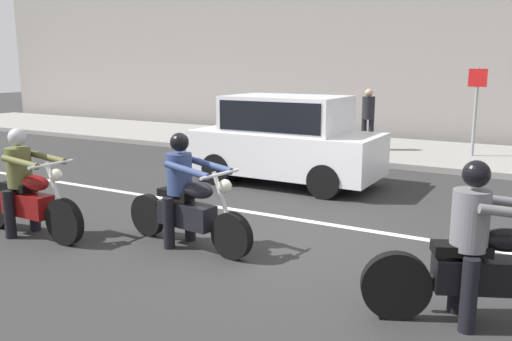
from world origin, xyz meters
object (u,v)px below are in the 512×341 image
motorcycle_with_rider_gray (479,258)px  motorcycle_with_rider_denim_blue (186,201)px  motorcycle_with_rider_olive (26,192)px  street_sign_post (476,102)px  pedestrian_bystander (368,114)px  parked_hatchback_white (286,139)px

motorcycle_with_rider_gray → motorcycle_with_rider_denim_blue: motorcycle_with_rider_gray is taller
motorcycle_with_rider_denim_blue → motorcycle_with_rider_olive: bearing=-161.1°
street_sign_post → pedestrian_bystander: bearing=-172.0°
motorcycle_with_rider_denim_blue → pedestrian_bystander: size_ratio=1.31×
parked_hatchback_white → motorcycle_with_rider_olive: bearing=-108.7°
motorcycle_with_rider_olive → parked_hatchback_white: 5.16m
parked_hatchback_white → pedestrian_bystander: parked_hatchback_white is taller
motorcycle_with_rider_olive → parked_hatchback_white: (1.65, 4.88, 0.30)m
motorcycle_with_rider_olive → street_sign_post: 10.64m
motorcycle_with_rider_denim_blue → pedestrian_bystander: (-0.29, 8.43, 0.47)m
pedestrian_bystander → parked_hatchback_white: bearing=-93.9°
pedestrian_bystander → motorcycle_with_rider_gray: bearing=-65.7°
motorcycle_with_rider_gray → pedestrian_bystander: bearing=114.3°
street_sign_post → pedestrian_bystander: size_ratio=1.34×
motorcycle_with_rider_gray → parked_hatchback_white: parked_hatchback_white is taller
motorcycle_with_rider_gray → street_sign_post: 9.30m
street_sign_post → motorcycle_with_rider_olive: bearing=-115.6°
parked_hatchback_white → street_sign_post: bearing=58.0°
motorcycle_with_rider_gray → street_sign_post: bearing=98.3°
motorcycle_with_rider_olive → street_sign_post: street_sign_post is taller
motorcycle_with_rider_olive → parked_hatchback_white: size_ratio=0.57×
motorcycle_with_rider_gray → motorcycle_with_rider_denim_blue: bearing=174.3°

